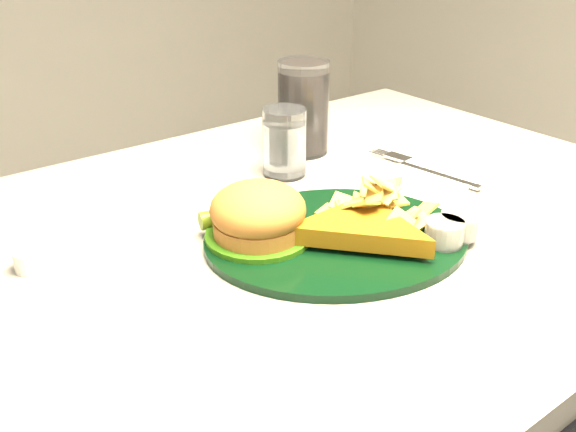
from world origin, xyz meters
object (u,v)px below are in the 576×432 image
dinner_plate (337,215)px  fork_napkin (434,173)px  cola_glass (303,108)px  water_glass (284,142)px

dinner_plate → fork_napkin: 0.27m
cola_glass → fork_napkin: bearing=-66.5°
dinner_plate → water_glass: size_ratio=3.15×
dinner_plate → fork_napkin: size_ratio=1.82×
fork_napkin → dinner_plate: bearing=-174.4°
dinner_plate → water_glass: 0.23m
dinner_plate → water_glass: water_glass is taller
dinner_plate → water_glass: bearing=93.4°
cola_glass → dinner_plate: bearing=-121.4°
dinner_plate → fork_napkin: (0.26, 0.06, -0.03)m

